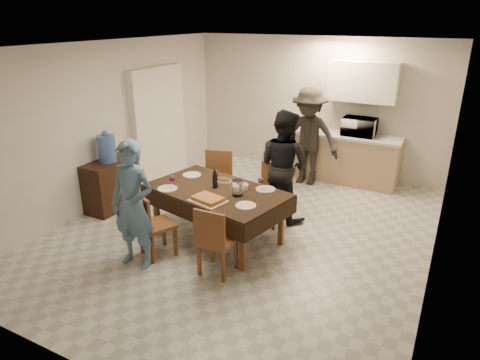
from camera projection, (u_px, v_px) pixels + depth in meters
The scene contains 33 objects.
floor at pixel (245, 230), 6.28m from camera, with size 5.00×6.00×0.02m, color beige.
ceiling at pixel (246, 45), 5.34m from camera, with size 5.00×6.00×0.02m, color white.
wall_back at pixel (316, 106), 8.29m from camera, with size 5.00×0.02×2.60m, color beige.
wall_front at pixel (72, 243), 3.33m from camera, with size 5.00×0.02×2.60m, color beige.
wall_left at pixel (108, 125), 6.89m from camera, with size 0.02×6.00×2.60m, color beige.
wall_right at pixel (447, 175), 4.73m from camera, with size 0.02×6.00×2.60m, color beige.
stub_partition at pixel (159, 125), 7.94m from camera, with size 0.15×1.40×2.10m, color silver.
kitchen_base_cabinet at pixel (338, 158), 8.08m from camera, with size 2.20×0.60×0.86m, color tan.
kitchen_worktop at pixel (340, 134), 7.91m from camera, with size 2.24×0.64×0.05m, color #B9B9B4.
upper_cabinet at pixel (363, 82), 7.55m from camera, with size 1.20×0.34×0.70m, color white.
dining_table at pixel (217, 192), 5.83m from camera, with size 2.07×1.47×0.74m.
chair_near_left at pixel (153, 220), 5.40m from camera, with size 0.53×0.55×0.47m.
chair_near_right at pixel (214, 235), 5.01m from camera, with size 0.42×0.42×0.48m.
chair_far_left at pixel (213, 179), 6.61m from camera, with size 0.55×0.56×0.52m.
chair_far_right at pixel (266, 191), 6.24m from camera, with size 0.41×0.41×0.49m.
console at pixel (111, 185), 6.88m from camera, with size 0.43×0.87×0.80m, color black.
water_jug at pixel (107, 149), 6.66m from camera, with size 0.28×0.28×0.42m, color #456FC9.
wine_bottle at pixel (215, 178), 5.83m from camera, with size 0.07×0.07×0.29m, color black, non-canonical shape.
water_pitcher at pixel (237, 188), 5.59m from camera, with size 0.14×0.14×0.22m, color white.
savoury_tart at pixel (208, 199), 5.45m from camera, with size 0.44×0.33×0.05m, color #AB7632.
salad_bowl at pixel (242, 187), 5.83m from camera, with size 0.18×0.18×0.07m, color silver.
mushroom_dish at pixel (223, 181), 6.07m from camera, with size 0.22×0.22×0.04m, color silver.
wine_glass_a at pixel (172, 182), 5.82m from camera, with size 0.09×0.09×0.20m, color white, non-canonical shape.
wine_glass_b at pixel (261, 183), 5.75m from camera, with size 0.09×0.09×0.21m, color white, non-canonical shape.
wine_glass_c at pixel (215, 174), 6.12m from camera, with size 0.08×0.08×0.18m, color white, non-canonical shape.
plate_near_left at pixel (167, 189), 5.83m from camera, with size 0.27×0.27×0.02m, color silver.
plate_near_right at pixel (246, 206), 5.31m from camera, with size 0.26×0.26×0.02m, color silver.
plate_far_left at pixel (192, 175), 6.32m from camera, with size 0.27×0.27×0.02m, color silver.
plate_far_right at pixel (266, 189), 5.81m from camera, with size 0.27×0.27×0.02m, color silver.
microwave at pixel (359, 127), 7.70m from camera, with size 0.59×0.40×0.32m, color white.
person_near at pixel (133, 205), 5.16m from camera, with size 0.59×0.39×1.62m, color #4D7296.
person_far at pixel (283, 165), 6.41m from camera, with size 0.82×0.64×1.69m, color black.
person_kitchen at pixel (308, 137), 7.74m from camera, with size 1.15×0.66×1.78m, color black.
Camera 1 is at (2.52, -4.99, 2.96)m, focal length 32.00 mm.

